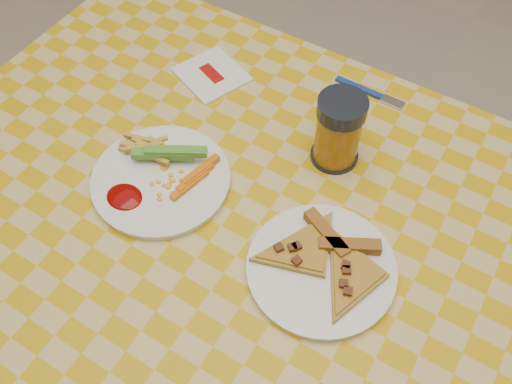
% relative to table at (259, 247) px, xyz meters
% --- Properties ---
extents(ground, '(8.00, 8.00, 0.00)m').
position_rel_table_xyz_m(ground, '(0.00, 0.00, -0.68)').
color(ground, beige).
rests_on(ground, ground).
extents(table, '(1.28, 0.88, 0.76)m').
position_rel_table_xyz_m(table, '(0.00, 0.00, 0.00)').
color(table, white).
rests_on(table, ground).
extents(plate_left, '(0.24, 0.24, 0.01)m').
position_rel_table_xyz_m(plate_left, '(-0.19, -0.02, 0.08)').
color(plate_left, white).
rests_on(plate_left, table).
extents(plate_right, '(0.24, 0.24, 0.01)m').
position_rel_table_xyz_m(plate_right, '(0.13, -0.02, 0.08)').
color(plate_right, white).
rests_on(plate_right, table).
extents(fries_veggies, '(0.19, 0.18, 0.04)m').
position_rel_table_xyz_m(fries_veggies, '(-0.20, 0.00, 0.10)').
color(fries_veggies, gold).
rests_on(fries_veggies, plate_left).
extents(pizza_slices, '(0.27, 0.22, 0.02)m').
position_rel_table_xyz_m(pizza_slices, '(0.13, -0.01, 0.09)').
color(pizza_slices, '#B29236').
rests_on(pizza_slices, plate_right).
extents(drink_glass, '(0.09, 0.09, 0.14)m').
position_rel_table_xyz_m(drink_glass, '(0.04, 0.19, 0.14)').
color(drink_glass, black).
rests_on(drink_glass, table).
extents(napkin, '(0.16, 0.15, 0.01)m').
position_rel_table_xyz_m(napkin, '(-0.26, 0.25, 0.08)').
color(napkin, white).
rests_on(napkin, table).
extents(fork, '(0.14, 0.02, 0.01)m').
position_rel_table_xyz_m(fork, '(0.03, 0.37, 0.08)').
color(fork, navy).
rests_on(fork, table).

